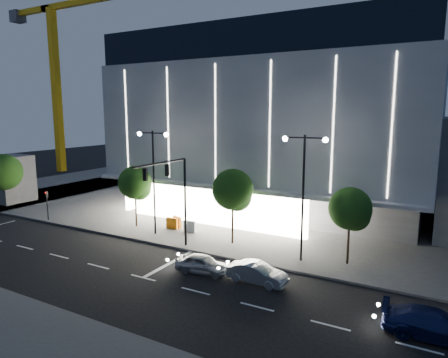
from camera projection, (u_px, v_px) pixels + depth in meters
ground at (135, 264)px, 27.85m from camera, size 160.00×160.00×0.00m
sidewalk_museum at (309, 203)px, 46.15m from camera, size 70.00×40.00×0.15m
sidewalk_west at (8, 195)px, 50.82m from camera, size 16.00×50.00×0.15m
museum at (289, 123)px, 44.13m from camera, size 30.00×25.80×18.00m
traffic_mast at (174, 187)px, 29.42m from camera, size 0.33×5.89×7.07m
street_lamp_west at (153, 167)px, 33.48m from camera, size 3.16×0.36×9.00m
street_lamp_east at (303, 179)px, 27.26m from camera, size 3.16×0.36×9.00m
ped_signal_far at (47, 202)px, 38.60m from camera, size 0.22×0.24×3.00m
tower_crane at (58, 53)px, 68.20m from camera, size 32.00×2.00×28.50m
tree_left at (135, 185)px, 36.10m from camera, size 3.02×3.02×5.72m
tree_mid at (233, 192)px, 31.27m from camera, size 3.25×3.25×6.15m
tree_right at (350, 211)px, 27.03m from camera, size 2.91×2.91×5.51m
car_lead at (203, 264)px, 26.27m from camera, size 3.82×1.92×1.25m
car_second at (257, 273)px, 24.77m from camera, size 3.86×1.45×1.26m
car_third at (435, 325)px, 18.64m from camera, size 4.82×2.19×1.37m
barrier_a at (177, 222)px, 36.23m from camera, size 1.11×0.68×1.00m
barrier_c at (172, 223)px, 35.81m from camera, size 1.12×0.33×1.00m
barrier_d at (190, 226)px, 34.81m from camera, size 1.12×0.37×1.00m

